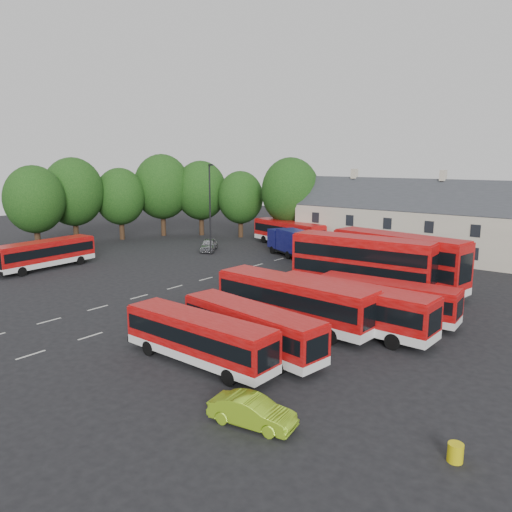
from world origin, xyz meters
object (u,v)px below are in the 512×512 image
Objects in this scene: bus_row_a at (199,335)px; bus_west at (45,252)px; lime_car at (252,411)px; box_truck at (292,242)px; bus_dd_south at (362,262)px; silver_car at (209,245)px; grit_bin at (455,453)px; lamppost at (210,207)px.

bus_west is (-29.83, 7.74, 0.11)m from bus_row_a.
lime_car is (6.42, -3.30, -1.03)m from bus_row_a.
box_truck reaches higher than lime_car.
bus_dd_south reaches higher than silver_car.
silver_car is (-24.13, 6.79, -2.04)m from bus_dd_south.
bus_dd_south is 16.45× the size of grit_bin.
bus_row_a is at bearing -81.80° from silver_car.
lime_car is at bearing -110.51° from bus_west.
box_truck reaches higher than silver_car.
bus_west reaches higher than lime_car.
box_truck is 10.79m from silver_car.
bus_west is 44.76m from grit_bin.
lime_car is at bearing -78.38° from silver_car.
lamppost is (8.22, 16.22, 3.93)m from bus_west.
lamppost is at bearing 164.18° from bus_dd_south.
bus_dd_south is at bearing 89.49° from bus_row_a.
bus_dd_south is at bearing -12.73° from lamppost.
box_truck is (-13.88, 9.99, -1.00)m from bus_dd_south.
bus_dd_south reaches higher than lime_car.
box_truck is 37.88m from lime_car.
bus_row_a reaches higher than grit_bin.
bus_dd_south is 17.13m from box_truck.
silver_car is at bearing -22.48° from bus_west.
box_truck is 0.71× the size of lamppost.
lamppost reaches higher than bus_west.
bus_row_a reaches higher than lime_car.
bus_dd_south is at bearing -11.43° from box_truck.
lamppost reaches higher than lime_car.
lime_car is at bearing -34.13° from box_truck.
silver_car is 1.16× the size of lime_car.
lime_car is (19.82, -32.26, -1.17)m from box_truck.
bus_west is at bearing -143.28° from silver_car.
bus_dd_south is 23.15m from lime_car.
bus_row_a is 32.51m from lamppost.
bus_west is at bearing 166.40° from bus_row_a.
grit_bin is 0.07× the size of lamppost.
grit_bin is 43.69m from lamppost.
bus_row_a is 30.81m from bus_west.
grit_bin is at bearing -69.28° from silver_car.
bus_dd_south is at bearing 5.02° from lime_car.
silver_car reaches higher than lime_car.
lamppost is (-8.20, -5.00, 3.91)m from box_truck.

